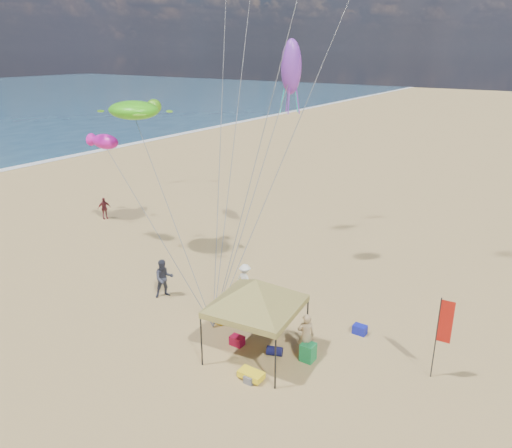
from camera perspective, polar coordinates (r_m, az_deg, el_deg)
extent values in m
plane|color=tan|center=(20.64, -4.75, -12.90)|extent=(280.00, 280.00, 0.00)
cylinder|color=black|center=(20.74, -1.82, -9.47)|extent=(0.06, 0.06, 1.98)
cylinder|color=black|center=(19.67, 5.95, -11.34)|extent=(0.06, 0.06, 1.98)
cylinder|color=black|center=(18.57, -6.33, -13.41)|extent=(0.06, 0.06, 1.98)
cylinder|color=black|center=(17.37, 2.25, -15.90)|extent=(0.06, 0.06, 1.98)
cube|color=olive|center=(18.45, 0.01, -9.49)|extent=(3.40, 3.40, 0.24)
pyramid|color=olive|center=(17.93, 0.01, -6.40)|extent=(5.96, 5.96, 0.99)
cylinder|color=black|center=(18.63, 20.10, -12.33)|extent=(0.04, 0.04, 3.18)
cube|color=#B3160E|center=(18.25, 21.10, -10.51)|extent=(0.47, 0.06, 1.59)
cube|color=#AB0D31|center=(20.02, -2.21, -13.34)|extent=(0.54, 0.38, 0.38)
cube|color=#141BA4|center=(21.12, 11.92, -11.86)|extent=(0.54, 0.38, 0.38)
cylinder|color=#0D0E3B|center=(19.44, 2.16, -14.48)|extent=(0.69, 0.54, 0.36)
cylinder|color=#FFB30E|center=(22.31, 2.02, -9.62)|extent=(0.54, 0.69, 0.36)
cube|color=#177F40|center=(19.17, 6.04, -14.52)|extent=(0.50, 0.50, 0.70)
cube|color=gold|center=(21.43, -4.13, -10.45)|extent=(0.50, 0.50, 0.70)
cube|color=slate|center=(18.11, -0.78, -17.54)|extent=(0.34, 0.30, 0.28)
cube|color=yellow|center=(18.22, -0.57, -17.03)|extent=(0.90, 0.50, 0.24)
imported|color=#A0835B|center=(19.07, 5.78, -12.71)|extent=(0.79, 0.73, 1.81)
imported|color=#323544|center=(23.57, -10.62, -6.21)|extent=(1.10, 1.15, 1.87)
imported|color=white|center=(23.47, -1.28, -6.42)|extent=(1.07, 0.72, 1.53)
imported|color=#983A41|center=(35.31, -17.17, 1.77)|extent=(0.66, 0.96, 1.51)
ellipsoid|color=#42CB17|center=(27.28, -13.99, 12.67)|extent=(3.21, 2.72, 0.96)
ellipsoid|color=#D715A7|center=(29.68, -17.05, 9.10)|extent=(1.99, 1.13, 0.85)
ellipsoid|color=purple|center=(24.61, 4.10, 17.69)|extent=(1.27, 1.27, 2.55)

